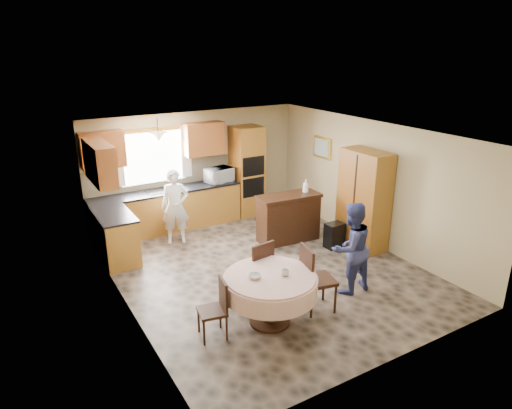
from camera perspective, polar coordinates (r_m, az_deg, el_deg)
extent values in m
cube|color=#725E4F|center=(8.41, 1.14, -8.09)|extent=(5.00, 6.00, 0.01)
cube|color=white|center=(7.59, 1.27, 8.90)|extent=(5.00, 6.00, 0.01)
cube|color=tan|center=(10.47, -7.50, 4.68)|extent=(5.00, 0.02, 2.50)
cube|color=tan|center=(5.80, 17.18, -8.57)|extent=(5.00, 0.02, 2.50)
cube|color=tan|center=(7.01, -16.49, -3.50)|extent=(0.02, 6.00, 2.50)
cube|color=tan|center=(9.41, 14.27, 2.55)|extent=(0.02, 6.00, 2.50)
cube|color=white|center=(10.03, -12.81, 5.78)|extent=(1.40, 0.03, 1.10)
cube|color=white|center=(9.78, -16.91, 5.37)|extent=(0.22, 0.02, 1.15)
cube|color=white|center=(10.22, -8.73, 6.57)|extent=(0.22, 0.02, 1.15)
cube|color=#B3812F|center=(10.15, -11.02, -0.78)|extent=(3.30, 0.60, 0.88)
cube|color=black|center=(10.01, -11.19, 1.69)|extent=(3.30, 0.64, 0.04)
cube|color=#B3812F|center=(9.00, -17.12, -3.98)|extent=(0.60, 1.20, 0.88)
cube|color=black|center=(8.84, -17.41, -1.24)|extent=(0.64, 1.20, 0.04)
cube|color=#C0B087|center=(10.19, -11.85, 3.61)|extent=(3.30, 0.02, 0.55)
cube|color=#A85D2A|center=(9.57, -18.66, 6.50)|extent=(0.85, 0.33, 0.72)
cube|color=#A85D2A|center=(10.23, -6.51, 8.18)|extent=(0.90, 0.33, 0.72)
cube|color=#A85D2A|center=(8.52, -18.97, 4.97)|extent=(0.33, 1.20, 0.72)
cube|color=#B3812F|center=(10.74, -1.15, 4.17)|extent=(0.66, 0.62, 2.12)
cube|color=black|center=(10.43, -0.30, 4.79)|extent=(0.56, 0.01, 0.45)
cube|color=black|center=(10.56, -0.29, 2.17)|extent=(0.56, 0.01, 0.45)
cone|color=beige|center=(9.48, -12.11, 8.27)|extent=(0.36, 0.36, 0.18)
cube|color=#361D0E|center=(9.44, 4.06, -1.85)|extent=(1.35, 0.64, 0.93)
cube|color=black|center=(9.31, 9.77, -3.81)|extent=(0.38, 0.27, 0.51)
cube|color=#B3812F|center=(9.23, 13.31, 0.58)|extent=(0.52, 1.03, 1.97)
cylinder|color=#361D0E|center=(6.78, 1.76, -11.99)|extent=(0.20, 0.20, 0.71)
cylinder|color=#361D0E|center=(6.96, 1.74, -14.34)|extent=(0.60, 0.60, 0.04)
cylinder|color=beige|center=(6.58, 1.80, -9.05)|extent=(1.30, 1.30, 0.05)
cylinder|color=beige|center=(6.65, 1.79, -10.11)|extent=(1.36, 1.36, 0.28)
cube|color=#361D0E|center=(6.49, -5.52, -13.16)|extent=(0.43, 0.43, 0.04)
cube|color=#361D0E|center=(6.40, -4.11, -11.11)|extent=(0.10, 0.35, 0.44)
cylinder|color=#361D0E|center=(6.43, -6.16, -15.76)|extent=(0.03, 0.03, 0.38)
cylinder|color=#361D0E|center=(6.54, -3.54, -15.00)|extent=(0.03, 0.03, 0.38)
cylinder|color=#361D0E|center=(6.68, -7.34, -14.36)|extent=(0.03, 0.03, 0.38)
cylinder|color=#361D0E|center=(6.78, -4.81, -13.66)|extent=(0.03, 0.03, 0.38)
cube|color=#361D0E|center=(7.35, -0.09, -8.26)|extent=(0.49, 0.49, 0.05)
cube|color=#361D0E|center=(7.09, 0.92, -6.82)|extent=(0.42, 0.10, 0.52)
cylinder|color=#361D0E|center=(7.25, -0.62, -10.93)|extent=(0.04, 0.04, 0.45)
cylinder|color=#361D0E|center=(7.42, 1.94, -10.17)|extent=(0.04, 0.04, 0.45)
cylinder|color=#361D0E|center=(7.53, -2.07, -9.68)|extent=(0.04, 0.04, 0.45)
cylinder|color=#361D0E|center=(7.69, 0.42, -8.99)|extent=(0.04, 0.04, 0.45)
cube|color=#361D0E|center=(7.09, 7.82, -9.35)|extent=(0.55, 0.55, 0.05)
cube|color=#361D0E|center=(6.87, 6.35, -7.48)|extent=(0.13, 0.44, 0.55)
cylinder|color=#361D0E|center=(6.98, 7.43, -12.29)|extent=(0.04, 0.04, 0.47)
cylinder|color=#361D0E|center=(7.20, 9.98, -11.36)|extent=(0.04, 0.04, 0.47)
cylinder|color=#361D0E|center=(7.25, 5.49, -10.92)|extent=(0.04, 0.04, 0.47)
cylinder|color=#361D0E|center=(7.46, 7.99, -10.08)|extent=(0.04, 0.04, 0.47)
cube|color=yellow|center=(10.41, 8.30, 7.08)|extent=(0.05, 0.57, 0.47)
cube|color=#9EADBA|center=(10.39, 8.17, 7.06)|extent=(0.01, 0.47, 0.37)
imported|color=silver|center=(10.37, -4.64, 3.68)|extent=(0.65, 0.50, 0.33)
imported|color=silver|center=(9.37, -10.05, -0.28)|extent=(0.66, 0.54, 1.54)
imported|color=navy|center=(7.56, 11.77, -5.34)|extent=(0.77, 0.61, 1.54)
imported|color=#B2B2B2|center=(9.09, 2.31, 0.66)|extent=(0.27, 0.27, 0.06)
imported|color=silver|center=(9.47, 6.23, 2.18)|extent=(0.16, 0.16, 0.33)
imported|color=#B2B2B2|center=(6.56, 3.68, -8.49)|extent=(0.12, 0.12, 0.09)
imported|color=#B2B2B2|center=(6.48, -0.15, -8.97)|extent=(0.21, 0.21, 0.06)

